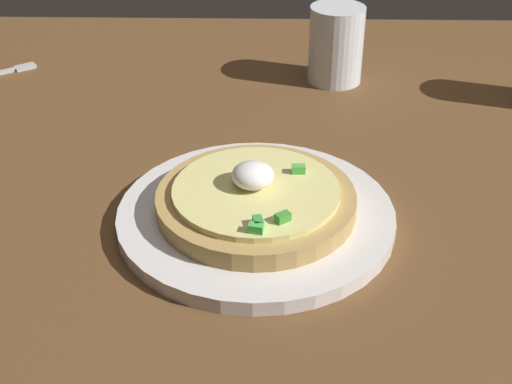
# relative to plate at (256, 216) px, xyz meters

# --- Properties ---
(dining_table) EXTENTS (1.15, 0.88, 0.02)m
(dining_table) POSITION_rel_plate_xyz_m (0.05, 0.14, -0.02)
(dining_table) COLOR brown
(dining_table) RESTS_ON ground
(plate) EXTENTS (0.26, 0.26, 0.01)m
(plate) POSITION_rel_plate_xyz_m (0.00, 0.00, 0.00)
(plate) COLOR silver
(plate) RESTS_ON dining_table
(pizza) EXTENTS (0.19, 0.19, 0.05)m
(pizza) POSITION_rel_plate_xyz_m (-0.00, 0.00, 0.02)
(pizza) COLOR #AD8A4C
(pizza) RESTS_ON plate
(cup_near) EXTENTS (0.07, 0.07, 0.10)m
(cup_near) POSITION_rel_plate_xyz_m (0.10, 0.33, 0.04)
(cup_near) COLOR silver
(cup_near) RESTS_ON dining_table
(fork) EXTENTS (0.09, 0.07, 0.00)m
(fork) POSITION_rel_plate_xyz_m (-0.35, 0.35, -0.00)
(fork) COLOR #B7B7BC
(fork) RESTS_ON dining_table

